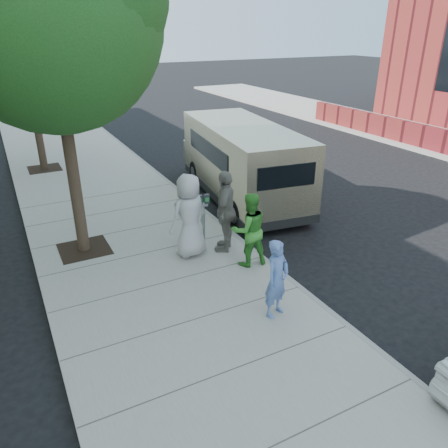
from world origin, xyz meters
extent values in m
plane|color=black|center=(0.00, 0.00, 0.00)|extent=(120.00, 120.00, 0.00)
cube|color=gray|center=(-1.00, 0.00, 0.07)|extent=(5.00, 60.00, 0.15)
cube|color=gray|center=(1.44, 0.00, 0.07)|extent=(0.12, 60.00, 0.16)
cube|color=black|center=(-2.30, 2.40, 0.15)|extent=(1.20, 1.20, 0.01)
cylinder|color=#38281E|center=(-2.30, 2.40, 2.13)|extent=(0.28, 0.28, 3.96)
sphere|color=#1D4D19|center=(-2.30, 2.40, 5.38)|extent=(4.60, 4.60, 4.60)
sphere|color=#1D4D19|center=(-2.80, 2.90, 5.67)|extent=(3.22, 3.22, 3.22)
cube|color=black|center=(-2.30, 10.00, 0.15)|extent=(1.20, 1.20, 0.01)
cylinder|color=#38281E|center=(-2.30, 10.00, 1.91)|extent=(0.28, 0.28, 3.52)
sphere|color=#1D4D19|center=(-2.30, 10.00, 4.71)|extent=(3.80, 3.80, 3.80)
sphere|color=#1D4D19|center=(-1.70, 9.60, 5.21)|extent=(2.85, 2.85, 2.85)
sphere|color=#1D4D19|center=(-2.80, 10.50, 5.01)|extent=(2.66, 2.66, 2.66)
cylinder|color=gray|center=(0.37, 1.03, 0.72)|extent=(0.06, 0.06, 1.15)
cube|color=gray|center=(0.37, 1.03, 1.34)|extent=(0.23, 0.10, 0.08)
cube|color=#2D2D30|center=(0.28, 1.05, 1.48)|extent=(0.14, 0.12, 0.23)
cube|color=#2D2D30|center=(0.46, 1.02, 1.48)|extent=(0.14, 0.12, 0.23)
cube|color=beige|center=(3.11, 3.92, 1.33)|extent=(2.99, 6.20, 2.20)
cube|color=beige|center=(3.55, 7.14, 0.78)|extent=(2.09, 0.87, 0.94)
cube|color=black|center=(2.71, 0.95, 1.71)|extent=(1.64, 0.24, 0.61)
cylinder|color=black|center=(2.42, 6.00, 0.42)|extent=(0.40, 0.87, 0.84)
cylinder|color=black|center=(4.34, 5.74, 0.42)|extent=(0.40, 0.87, 0.84)
cylinder|color=black|center=(1.87, 1.98, 0.42)|extent=(0.40, 0.87, 0.84)
cylinder|color=black|center=(3.80, 1.72, 0.42)|extent=(0.40, 0.87, 0.84)
imported|color=#5A7CBF|center=(0.43, -2.06, 0.94)|extent=(0.67, 0.56, 1.57)
imported|color=green|center=(0.97, -0.12, 1.03)|extent=(0.93, 0.77, 1.76)
imported|color=#B6B5B8|center=(-0.04, 0.93, 1.17)|extent=(1.11, 0.84, 2.03)
imported|color=slate|center=(0.85, 0.79, 1.17)|extent=(1.13, 1.24, 2.03)
camera|label=1|loc=(-3.68, -7.79, 5.26)|focal=35.00mm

